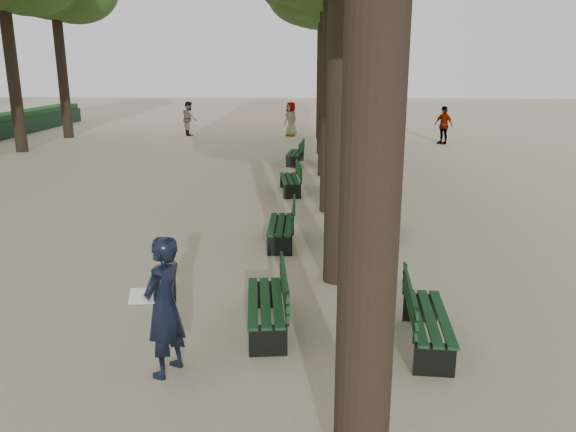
{
  "coord_description": "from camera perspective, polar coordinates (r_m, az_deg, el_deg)",
  "views": [
    {
      "loc": [
        1.0,
        -6.6,
        3.81
      ],
      "look_at": [
        0.6,
        3.0,
        1.2
      ],
      "focal_mm": 35.0,
      "sensor_mm": 36.0,
      "label": 1
    }
  ],
  "objects": [
    {
      "name": "ground",
      "position": [
        7.69,
        -5.58,
        -14.59
      ],
      "size": [
        120.0,
        120.0,
        0.0
      ],
      "primitive_type": "plane",
      "color": "tan",
      "rests_on": "ground"
    },
    {
      "name": "bench_left_0",
      "position": [
        8.38,
        -2.21,
        -9.79
      ],
      "size": [
        0.75,
        1.85,
        0.92
      ],
      "color": "black",
      "rests_on": "ground"
    },
    {
      "name": "bench_left_1",
      "position": [
        12.22,
        -0.69,
        -1.65
      ],
      "size": [
        0.58,
        1.8,
        0.92
      ],
      "color": "black",
      "rests_on": "ground"
    },
    {
      "name": "bench_left_2",
      "position": [
        17.11,
        0.21,
        3.25
      ],
      "size": [
        0.77,
        1.85,
        0.92
      ],
      "color": "black",
      "rests_on": "ground"
    },
    {
      "name": "bench_left_3",
      "position": [
        22.17,
        0.72,
        6.0
      ],
      "size": [
        0.73,
        1.84,
        0.92
      ],
      "color": "black",
      "rests_on": "ground"
    },
    {
      "name": "bench_right_0",
      "position": [
        8.15,
        13.96,
        -11.01
      ],
      "size": [
        0.7,
        1.84,
        0.92
      ],
      "color": "black",
      "rests_on": "ground"
    },
    {
      "name": "bench_right_1",
      "position": [
        13.01,
        9.5,
        -0.8
      ],
      "size": [
        0.8,
        1.86,
        0.92
      ],
      "color": "black",
      "rests_on": "ground"
    },
    {
      "name": "bench_right_2",
      "position": [
        17.75,
        7.63,
        3.55
      ],
      "size": [
        0.62,
        1.82,
        0.92
      ],
      "color": "black",
      "rests_on": "ground"
    },
    {
      "name": "bench_right_3",
      "position": [
        22.57,
        6.54,
        6.06
      ],
      "size": [
        0.62,
        1.82,
        0.92
      ],
      "color": "black",
      "rests_on": "ground"
    },
    {
      "name": "man_with_map",
      "position": [
        7.18,
        -12.48,
        -8.99
      ],
      "size": [
        0.74,
        0.81,
        1.82
      ],
      "color": "black",
      "rests_on": "ground"
    },
    {
      "name": "pedestrian_d",
      "position": [
        30.91,
        0.3,
        9.81
      ],
      "size": [
        0.85,
        0.93,
        1.84
      ],
      "primitive_type": "imported",
      "rotation": [
        0.0,
        0.0,
        5.4
      ],
      "color": "#262628",
      "rests_on": "ground"
    },
    {
      "name": "pedestrian_c",
      "position": [
        28.84,
        15.51,
        8.89
      ],
      "size": [
        0.94,
        1.09,
        1.84
      ],
      "primitive_type": "imported",
      "rotation": [
        0.0,
        0.0,
        5.35
      ],
      "color": "#262628",
      "rests_on": "ground"
    },
    {
      "name": "pedestrian_a",
      "position": [
        31.7,
        -10.0,
        9.73
      ],
      "size": [
        0.7,
        0.97,
        1.85
      ],
      "primitive_type": "imported",
      "rotation": [
        0.0,
        0.0,
        1.99
      ],
      "color": "#262628",
      "rests_on": "ground"
    }
  ]
}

